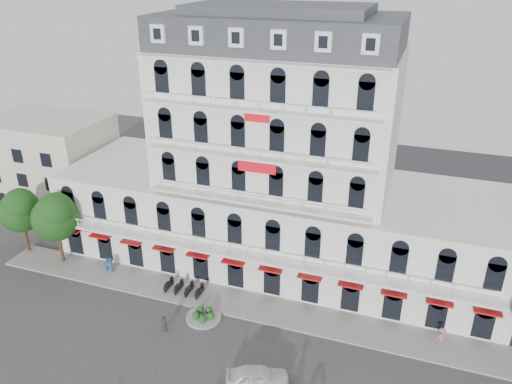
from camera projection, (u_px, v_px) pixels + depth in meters
The scene contains 13 objects.
ground at pixel (206, 374), 38.77m from camera, with size 120.00×120.00×0.00m, color #38383A.
sidewalk at pixel (247, 305), 46.45m from camera, with size 53.00×4.00×0.16m, color gray.
main_building at pixel (277, 172), 49.99m from camera, with size 45.00×15.00×25.80m.
flank_building_west at pixel (52, 165), 62.36m from camera, with size 14.00×10.00×12.00m, color beige.
traffic_island at pixel (204, 316), 44.70m from camera, with size 3.20×3.20×1.60m.
parked_scooter_row at pixel (184, 293), 48.21m from camera, with size 4.40×1.80×1.10m, color black, non-canonical shape.
tree_west_outer at pixel (20, 208), 52.84m from camera, with size 4.50×4.48×7.76m.
tree_west_inner at pixel (55, 215), 50.77m from camera, with size 4.76×4.76×8.25m.
parked_car at pixel (258, 377), 37.41m from camera, with size 1.92×4.78×1.63m, color silver.
pedestrian_left at pixel (111, 265), 51.06m from camera, with size 0.82×0.54×1.69m, color navy.
pedestrian_mid at pixel (164, 323), 42.96m from camera, with size 0.96×0.40×1.64m, color #535259.
pedestrian_right at pixel (441, 336), 41.44m from camera, with size 1.06×0.61×1.64m, color #BF6591.
pedestrian_far at pixel (108, 265), 51.18m from camera, with size 0.60×0.39×1.64m, color navy.
Camera 1 is at (13.29, -26.30, 29.16)m, focal length 35.00 mm.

